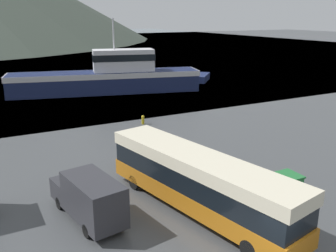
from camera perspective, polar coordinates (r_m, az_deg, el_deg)
The scene contains 6 objects.
tour_bus at distance 20.57m, azimuth 4.59°, elevation -8.22°, with size 5.10×13.09×3.29m.
delivery_van at distance 20.35m, azimuth -11.97°, elevation -10.52°, with size 2.82×5.91×2.50m.
fishing_boat at distance 52.97m, azimuth -8.97°, elevation 7.46°, with size 26.36×10.71×10.05m.
storage_bin at distance 24.53m, azimuth 17.71°, elevation -8.16°, with size 1.49×1.52×1.03m.
small_boat at distance 62.14m, azimuth 5.15°, elevation 7.35°, with size 5.04×5.25×1.08m.
mooring_bollard at distance 37.23m, azimuth -3.84°, elevation 1.02°, with size 0.32×0.32×0.89m.
Camera 1 is at (-9.97, -9.21, 10.47)m, focal length 40.00 mm.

